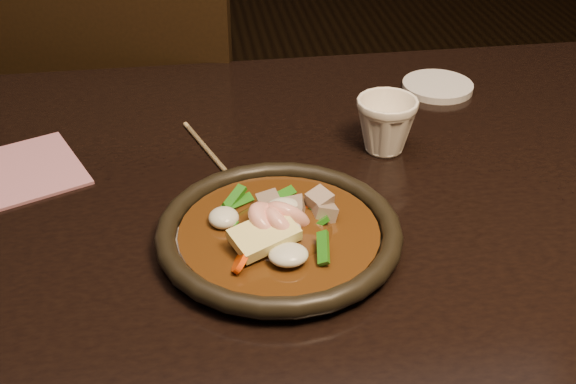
{
  "coord_description": "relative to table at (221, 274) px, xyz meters",
  "views": [
    {
      "loc": [
        -0.02,
        -0.67,
        1.23
      ],
      "look_at": [
        0.08,
        -0.03,
        0.8
      ],
      "focal_mm": 45.0,
      "sensor_mm": 36.0,
      "label": 1
    }
  ],
  "objects": [
    {
      "name": "table",
      "position": [
        0.0,
        0.0,
        0.0
      ],
      "size": [
        1.6,
        0.9,
        0.75
      ],
      "color": "black",
      "rests_on": "floor"
    },
    {
      "name": "chair",
      "position": [
        -0.13,
        0.63,
        -0.17
      ],
      "size": [
        0.52,
        0.52,
        0.93
      ],
      "rotation": [
        0.0,
        0.0,
        2.92
      ],
      "color": "black",
      "rests_on": "floor"
    },
    {
      "name": "plate",
      "position": [
        0.06,
        -0.05,
        0.09
      ],
      "size": [
        0.27,
        0.27,
        0.03
      ],
      "color": "black",
      "rests_on": "table"
    },
    {
      "name": "stirfry",
      "position": [
        0.06,
        -0.05,
        0.1
      ],
      "size": [
        0.14,
        0.15,
        0.06
      ],
      "color": "#3B1F0A",
      "rests_on": "plate"
    },
    {
      "name": "soy_dish",
      "position": [
        -0.01,
        -0.06,
        0.08
      ],
      "size": [
        0.1,
        0.1,
        0.01
      ],
      "primitive_type": "cylinder",
      "color": "silver",
      "rests_on": "table"
    },
    {
      "name": "saucer_right",
      "position": [
        0.35,
        0.3,
        0.08
      ],
      "size": [
        0.11,
        0.11,
        0.01
      ],
      "primitive_type": "cylinder",
      "color": "silver",
      "rests_on": "table"
    },
    {
      "name": "tea_cup",
      "position": [
        0.23,
        0.13,
        0.12
      ],
      "size": [
        0.1,
        0.09,
        0.08
      ],
      "primitive_type": "imported",
      "rotation": [
        0.0,
        0.0,
        -0.29
      ],
      "color": "white",
      "rests_on": "table"
    },
    {
      "name": "chopsticks",
      "position": [
        0.01,
        0.13,
        0.08
      ],
      "size": [
        0.08,
        0.21,
        0.01
      ],
      "rotation": [
        0.0,
        0.0,
        0.34
      ],
      "color": "tan",
      "rests_on": "table"
    },
    {
      "name": "napkin",
      "position": [
        -0.24,
        0.14,
        0.08
      ],
      "size": [
        0.19,
        0.19,
        0.0
      ],
      "primitive_type": "cube",
      "rotation": [
        0.0,
        0.0,
        0.41
      ],
      "color": "#AB6978",
      "rests_on": "table"
    }
  ]
}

